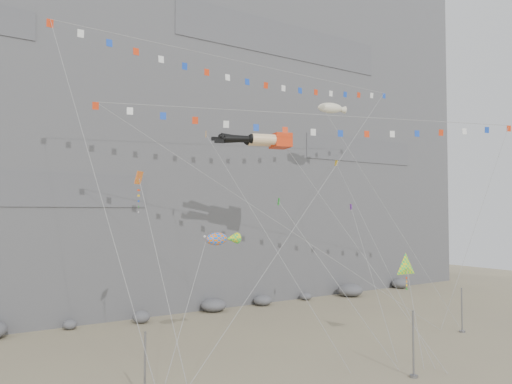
% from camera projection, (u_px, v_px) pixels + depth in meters
% --- Properties ---
extents(ground, '(120.00, 120.00, 0.00)m').
position_uv_depth(ground, '(326.00, 350.00, 36.23)').
color(ground, gray).
rests_on(ground, ground).
extents(cliff, '(80.00, 28.00, 50.00)m').
position_uv_depth(cliff, '(158.00, 96.00, 63.90)').
color(cliff, slate).
rests_on(cliff, ground).
extents(talus_boulders, '(60.00, 3.00, 1.20)m').
position_uv_depth(talus_boulders, '(214.00, 306.00, 50.41)').
color(talus_boulders, slate).
rests_on(talus_boulders, ground).
extents(anchor_pole_left, '(0.12, 0.12, 3.79)m').
position_uv_depth(anchor_pole_left, '(145.00, 368.00, 26.00)').
color(anchor_pole_left, slate).
rests_on(anchor_pole_left, ground).
extents(anchor_pole_center, '(0.12, 0.12, 4.04)m').
position_uv_depth(anchor_pole_center, '(413.00, 344.00, 30.35)').
color(anchor_pole_center, slate).
rests_on(anchor_pole_center, ground).
extents(anchor_pole_right, '(0.12, 0.12, 3.71)m').
position_uv_depth(anchor_pole_right, '(462.00, 310.00, 41.73)').
color(anchor_pole_right, slate).
rests_on(anchor_pole_right, ground).
extents(legs_kite, '(7.43, 18.09, 22.55)m').
position_uv_depth(legs_kite, '(260.00, 140.00, 43.15)').
color(legs_kite, red).
rests_on(legs_kite, ground).
extents(flag_banner_upper, '(35.06, 15.06, 30.60)m').
position_uv_depth(flag_banner_upper, '(257.00, 65.00, 44.29)').
color(flag_banner_upper, red).
rests_on(flag_banner_upper, ground).
extents(flag_banner_lower, '(34.78, 11.31, 20.81)m').
position_uv_depth(flag_banner_lower, '(327.00, 115.00, 41.26)').
color(flag_banner_lower, red).
rests_on(flag_banner_lower, ground).
extents(harlequin_kite, '(1.85, 9.10, 14.65)m').
position_uv_depth(harlequin_kite, '(139.00, 178.00, 32.03)').
color(harlequin_kite, red).
rests_on(harlequin_kite, ground).
extents(fish_windsock, '(9.35, 8.58, 13.45)m').
position_uv_depth(fish_windsock, '(217.00, 239.00, 34.54)').
color(fish_windsock, orange).
rests_on(fish_windsock, ground).
extents(delta_kite, '(3.91, 3.91, 7.78)m').
position_uv_depth(delta_kite, '(407.00, 268.00, 36.42)').
color(delta_kite, yellow).
rests_on(delta_kite, ground).
extents(blimp_windsock, '(6.24, 13.09, 24.35)m').
position_uv_depth(blimp_windsock, '(330.00, 108.00, 51.81)').
color(blimp_windsock, '#ECE3C2').
rests_on(blimp_windsock, ground).
extents(small_kite_a, '(3.92, 13.72, 21.22)m').
position_uv_depth(small_kite_a, '(208.00, 138.00, 40.50)').
color(small_kite_a, orange).
rests_on(small_kite_a, ground).
extents(small_kite_b, '(4.76, 9.10, 14.11)m').
position_uv_depth(small_kite_b, '(352.00, 209.00, 42.80)').
color(small_kite_b, purple).
rests_on(small_kite_b, ground).
extents(small_kite_c, '(5.11, 7.34, 13.44)m').
position_uv_depth(small_kite_c, '(280.00, 204.00, 34.83)').
color(small_kite_c, '#189F1D').
rests_on(small_kite_c, ground).
extents(small_kite_d, '(7.29, 16.95, 23.07)m').
position_uv_depth(small_kite_d, '(337.00, 166.00, 49.29)').
color(small_kite_d, yellow).
rests_on(small_kite_d, ground).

